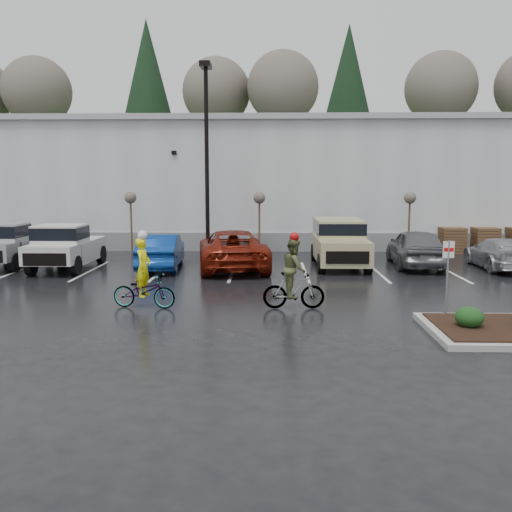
{
  "coord_description": "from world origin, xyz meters",
  "views": [
    {
      "loc": [
        -0.97,
        -14.22,
        3.8
      ],
      "look_at": [
        -1.42,
        3.44,
        1.3
      ],
      "focal_mm": 38.0,
      "sensor_mm": 36.0,
      "label": 1
    }
  ],
  "objects_px": {
    "sapling_east": "(410,201)",
    "car_far_silver": "(499,253)",
    "car_blue": "(161,251)",
    "cyclist_olive": "(294,281)",
    "suv_tan": "(340,243)",
    "car_grey": "(416,248)",
    "pallet_stack_a": "(452,240)",
    "pallet_stack_b": "(485,240)",
    "cyclist_hivis": "(144,284)",
    "pickup_white": "(69,246)",
    "fire_lane_sign": "(448,270)",
    "car_red": "(232,249)",
    "pickup_silver": "(12,243)",
    "sapling_west": "(131,201)",
    "sapling_mid": "(259,201)",
    "lamppost": "(207,140)"
  },
  "relations": [
    {
      "from": "fire_lane_sign",
      "to": "car_far_silver",
      "type": "relative_size",
      "value": 0.48
    },
    {
      "from": "pallet_stack_a",
      "to": "pallet_stack_b",
      "type": "relative_size",
      "value": 1.0
    },
    {
      "from": "suv_tan",
      "to": "cyclist_hivis",
      "type": "distance_m",
      "value": 10.53
    },
    {
      "from": "sapling_west",
      "to": "sapling_mid",
      "type": "relative_size",
      "value": 1.0
    },
    {
      "from": "pallet_stack_b",
      "to": "cyclist_olive",
      "type": "xyz_separation_m",
      "value": [
        -10.45,
        -12.5,
        0.16
      ]
    },
    {
      "from": "sapling_mid",
      "to": "car_far_silver",
      "type": "distance_m",
      "value": 11.3
    },
    {
      "from": "cyclist_olive",
      "to": "sapling_mid",
      "type": "bearing_deg",
      "value": 4.37
    },
    {
      "from": "pallet_stack_a",
      "to": "car_blue",
      "type": "xyz_separation_m",
      "value": [
        -14.14,
        -5.3,
        0.08
      ]
    },
    {
      "from": "car_blue",
      "to": "cyclist_olive",
      "type": "height_order",
      "value": "cyclist_olive"
    },
    {
      "from": "sapling_west",
      "to": "pickup_silver",
      "type": "bearing_deg",
      "value": -141.29
    },
    {
      "from": "pallet_stack_a",
      "to": "cyclist_olive",
      "type": "xyz_separation_m",
      "value": [
        -8.75,
        -12.5,
        0.16
      ]
    },
    {
      "from": "car_grey",
      "to": "cyclist_hivis",
      "type": "distance_m",
      "value": 12.94
    },
    {
      "from": "pallet_stack_a",
      "to": "sapling_mid",
      "type": "bearing_deg",
      "value": -174.29
    },
    {
      "from": "car_blue",
      "to": "car_grey",
      "type": "xyz_separation_m",
      "value": [
        11.08,
        0.82,
        0.09
      ]
    },
    {
      "from": "sapling_east",
      "to": "car_far_silver",
      "type": "distance_m",
      "value": 5.32
    },
    {
      "from": "car_grey",
      "to": "pallet_stack_a",
      "type": "bearing_deg",
      "value": -120.75
    },
    {
      "from": "pallet_stack_b",
      "to": "pickup_white",
      "type": "xyz_separation_m",
      "value": [
        -19.83,
        -5.28,
        0.3
      ]
    },
    {
      "from": "pickup_white",
      "to": "car_far_silver",
      "type": "xyz_separation_m",
      "value": [
        18.5,
        0.3,
        -0.32
      ]
    },
    {
      "from": "car_blue",
      "to": "car_grey",
      "type": "bearing_deg",
      "value": -179.82
    },
    {
      "from": "car_red",
      "to": "pickup_silver",
      "type": "bearing_deg",
      "value": -11.32
    },
    {
      "from": "pallet_stack_b",
      "to": "pickup_white",
      "type": "bearing_deg",
      "value": -165.09
    },
    {
      "from": "fire_lane_sign",
      "to": "suv_tan",
      "type": "height_order",
      "value": "fire_lane_sign"
    },
    {
      "from": "pallet_stack_b",
      "to": "pickup_white",
      "type": "distance_m",
      "value": 20.52
    },
    {
      "from": "pickup_silver",
      "to": "suv_tan",
      "type": "bearing_deg",
      "value": 0.33
    },
    {
      "from": "pallet_stack_b",
      "to": "car_grey",
      "type": "bearing_deg",
      "value": -136.71
    },
    {
      "from": "sapling_west",
      "to": "car_red",
      "type": "distance_m",
      "value": 7.11
    },
    {
      "from": "sapling_east",
      "to": "pallet_stack_b",
      "type": "height_order",
      "value": "sapling_east"
    },
    {
      "from": "pallet_stack_a",
      "to": "car_blue",
      "type": "distance_m",
      "value": 15.1
    },
    {
      "from": "cyclist_olive",
      "to": "pickup_white",
      "type": "bearing_deg",
      "value": 50.59
    },
    {
      "from": "pallet_stack_b",
      "to": "cyclist_hivis",
      "type": "distance_m",
      "value": 19.46
    },
    {
      "from": "car_far_silver",
      "to": "sapling_mid",
      "type": "bearing_deg",
      "value": -19.47
    },
    {
      "from": "lamppost",
      "to": "car_blue",
      "type": "distance_m",
      "value": 6.16
    },
    {
      "from": "suv_tan",
      "to": "sapling_west",
      "type": "bearing_deg",
      "value": 160.97
    },
    {
      "from": "sapling_mid",
      "to": "car_red",
      "type": "height_order",
      "value": "sapling_mid"
    },
    {
      "from": "sapling_east",
      "to": "car_far_silver",
      "type": "xyz_separation_m",
      "value": [
        2.87,
        -3.98,
        -2.06
      ]
    },
    {
      "from": "sapling_mid",
      "to": "car_red",
      "type": "bearing_deg",
      "value": -104.41
    },
    {
      "from": "car_red",
      "to": "car_blue",
      "type": "bearing_deg",
      "value": -5.63
    },
    {
      "from": "suv_tan",
      "to": "cyclist_olive",
      "type": "distance_m",
      "value": 8.36
    },
    {
      "from": "sapling_east",
      "to": "pickup_silver",
      "type": "bearing_deg",
      "value": -169.05
    },
    {
      "from": "lamppost",
      "to": "pallet_stack_a",
      "type": "bearing_deg",
      "value": 9.09
    },
    {
      "from": "fire_lane_sign",
      "to": "cyclist_hivis",
      "type": "xyz_separation_m",
      "value": [
        -8.51,
        1.3,
        -0.69
      ]
    },
    {
      "from": "sapling_mid",
      "to": "car_blue",
      "type": "height_order",
      "value": "sapling_mid"
    },
    {
      "from": "pickup_white",
      "to": "suv_tan",
      "type": "distance_m",
      "value": 11.76
    },
    {
      "from": "pickup_silver",
      "to": "car_blue",
      "type": "bearing_deg",
      "value": -6.13
    },
    {
      "from": "car_blue",
      "to": "pickup_white",
      "type": "bearing_deg",
      "value": -4.36
    },
    {
      "from": "fire_lane_sign",
      "to": "pallet_stack_a",
      "type": "bearing_deg",
      "value": 71.19
    },
    {
      "from": "car_red",
      "to": "pallet_stack_b",
      "type": "bearing_deg",
      "value": -165.61
    },
    {
      "from": "car_red",
      "to": "sapling_east",
      "type": "bearing_deg",
      "value": -161.68
    },
    {
      "from": "lamppost",
      "to": "car_grey",
      "type": "xyz_separation_m",
      "value": [
        9.44,
        -2.48,
        -4.84
      ]
    },
    {
      "from": "sapling_mid",
      "to": "cyclist_olive",
      "type": "xyz_separation_m",
      "value": [
        1.25,
        -11.5,
        -1.89
      ]
    }
  ]
}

